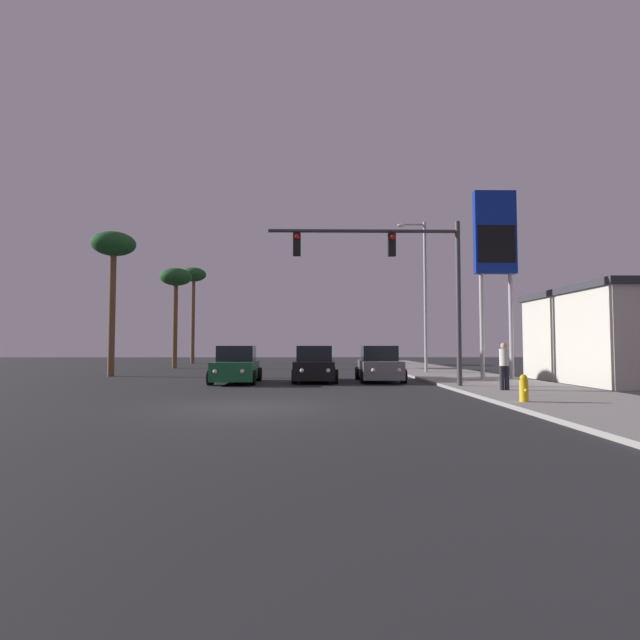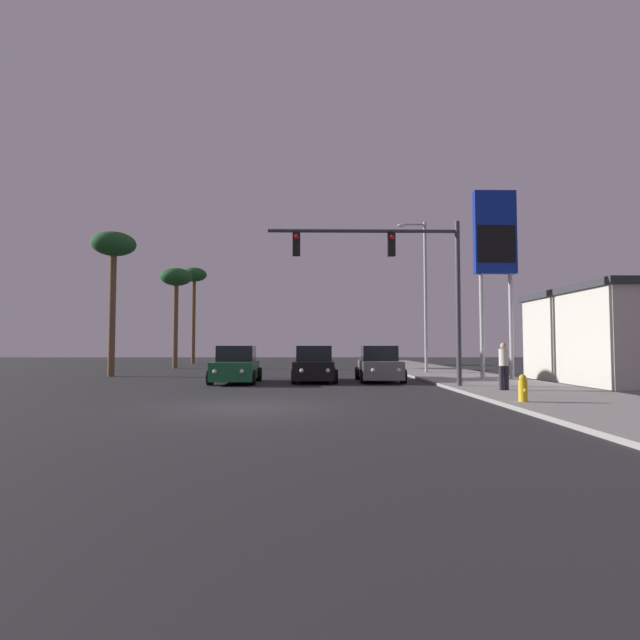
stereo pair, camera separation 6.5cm
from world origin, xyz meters
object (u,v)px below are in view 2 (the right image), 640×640
(car_grey, at_px, (379,365))
(car_green, at_px, (236,366))
(palm_tree_mid, at_px, (176,282))
(car_black, at_px, (315,365))
(traffic_light_mast, at_px, (403,268))
(street_lamp, at_px, (423,288))
(gas_station_sign, at_px, (495,243))
(fire_hydrant, at_px, (523,389))
(palm_tree_far, at_px, (194,280))
(pedestrian_on_sidewalk, at_px, (504,364))
(palm_tree_near, at_px, (114,251))

(car_grey, relative_size, car_green, 1.00)
(car_grey, distance_m, palm_tree_mid, 20.31)
(car_black, height_order, car_grey, same)
(car_grey, bearing_deg, traffic_light_mast, 97.42)
(traffic_light_mast, height_order, street_lamp, street_lamp)
(gas_station_sign, height_order, palm_tree_mid, gas_station_sign)
(traffic_light_mast, bearing_deg, fire_hydrant, -67.76)
(car_black, distance_m, palm_tree_far, 27.82)
(car_green, distance_m, gas_station_sign, 13.56)
(car_black, bearing_deg, fire_hydrant, 123.01)
(car_grey, distance_m, street_lamp, 8.14)
(traffic_light_mast, bearing_deg, pedestrian_on_sidewalk, -31.22)
(gas_station_sign, bearing_deg, fire_hydrant, -106.71)
(car_grey, xyz_separation_m, traffic_light_mast, (0.40, -4.11, 3.98))
(pedestrian_on_sidewalk, relative_size, palm_tree_near, 0.21)
(traffic_light_mast, relative_size, gas_station_sign, 0.85)
(traffic_light_mast, distance_m, gas_station_sign, 6.82)
(traffic_light_mast, bearing_deg, car_grey, 95.56)
(car_grey, height_order, palm_tree_mid, palm_tree_mid)
(pedestrian_on_sidewalk, height_order, palm_tree_far, palm_tree_far)
(car_green, xyz_separation_m, palm_tree_mid, (-6.85, 14.93, 5.77))
(car_green, distance_m, palm_tree_far, 27.12)
(car_black, relative_size, car_green, 1.00)
(street_lamp, bearing_deg, fire_hydrant, -92.82)
(pedestrian_on_sidewalk, bearing_deg, gas_station_sign, 71.46)
(car_black, height_order, pedestrian_on_sidewalk, pedestrian_on_sidewalk)
(car_grey, bearing_deg, street_lamp, -118.47)
(car_green, xyz_separation_m, palm_tree_far, (-7.87, 24.93, 7.21))
(street_lamp, height_order, palm_tree_far, palm_tree_far)
(car_green, distance_m, palm_tree_near, 10.97)
(gas_station_sign, height_order, pedestrian_on_sidewalk, gas_station_sign)
(car_grey, height_order, palm_tree_near, palm_tree_near)
(pedestrian_on_sidewalk, xyz_separation_m, palm_tree_far, (-18.09, 30.11, 6.94))
(car_grey, distance_m, car_green, 6.67)
(car_grey, xyz_separation_m, palm_tree_near, (-14.23, 4.07, 6.18))
(street_lamp, bearing_deg, gas_station_sign, -70.63)
(car_black, bearing_deg, palm_tree_far, -63.08)
(fire_hydrant, distance_m, pedestrian_on_sidewalk, 3.83)
(street_lamp, bearing_deg, car_black, -136.58)
(street_lamp, relative_size, palm_tree_far, 0.98)
(palm_tree_mid, xyz_separation_m, palm_tree_far, (-1.03, 10.00, 1.44))
(palm_tree_mid, bearing_deg, car_grey, -46.26)
(traffic_light_mast, distance_m, fire_hydrant, 7.42)
(car_green, bearing_deg, car_black, -172.00)
(pedestrian_on_sidewalk, xyz_separation_m, palm_tree_near, (-17.82, 10.11, 5.91))
(car_black, relative_size, gas_station_sign, 0.48)
(street_lamp, distance_m, gas_station_sign, 6.57)
(traffic_light_mast, xyz_separation_m, palm_tree_far, (-14.89, 28.18, 3.23))
(fire_hydrant, relative_size, palm_tree_mid, 0.10)
(palm_tree_near, bearing_deg, palm_tree_far, 90.75)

